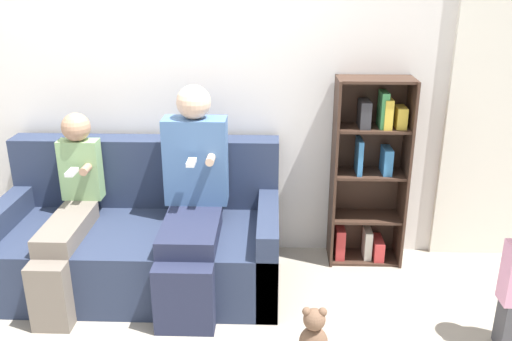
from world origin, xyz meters
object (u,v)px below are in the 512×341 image
adult_seated (192,194)px  bookshelf (369,172)px  teddy_bear (314,335)px  couch (141,238)px  child_seated (69,211)px

adult_seated → bookshelf: (1.15, 0.43, 0.00)m
adult_seated → teddy_bear: bearing=-43.0°
couch → adult_seated: size_ratio=1.40×
couch → child_seated: size_ratio=1.64×
couch → teddy_bear: couch is taller
bookshelf → couch: bearing=-167.9°
adult_seated → teddy_bear: adult_seated is taller
teddy_bear → bookshelf: bearing=68.5°
couch → teddy_bear: 1.34m
child_seated → teddy_bear: (1.47, -0.62, -0.40)m
adult_seated → teddy_bear: size_ratio=4.14×
teddy_bear → couch: bearing=144.5°
couch → child_seated: child_seated is taller
bookshelf → teddy_bear: (-0.43, -1.10, -0.51)m
bookshelf → teddy_bear: bookshelf is taller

